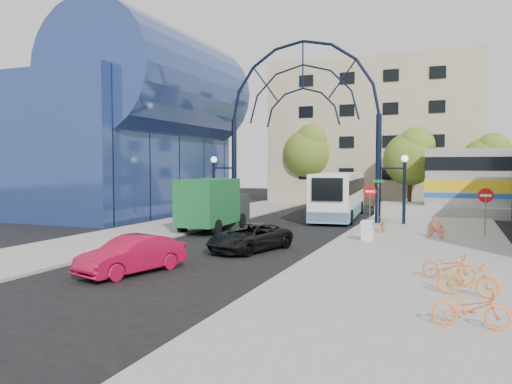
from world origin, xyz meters
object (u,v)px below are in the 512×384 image
at_px(street_name_sign, 378,193).
at_px(red_sedan, 132,255).
at_px(bike_far_a, 449,267).
at_px(gateway_arch, 303,94).
at_px(stop_sign, 370,195).
at_px(green_truck, 214,205).
at_px(sandwich_board, 367,228).
at_px(bike_near_b, 436,227).
at_px(black_suv, 250,237).
at_px(city_bus, 339,194).
at_px(do_not_enter_sign, 486,200).
at_px(bike_near_a, 383,224).
at_px(bike_far_b, 469,279).
at_px(tree_north_b, 310,151).
at_px(bike_far_c, 471,308).
at_px(tree_north_a, 412,156).
at_px(tree_north_c, 488,160).

relative_size(street_name_sign, red_sedan, 0.71).
height_order(street_name_sign, bike_far_a, street_name_sign).
height_order(gateway_arch, stop_sign, gateway_arch).
relative_size(green_truck, bike_far_a, 3.59).
xyz_separation_m(sandwich_board, bike_near_b, (3.05, 2.53, -0.09)).
xyz_separation_m(red_sedan, bike_near_b, (9.60, 12.35, -0.00)).
bearing_deg(bike_far_a, black_suv, 85.27).
height_order(stop_sign, sandwich_board, stop_sign).
bearing_deg(city_bus, do_not_enter_sign, -43.79).
xyz_separation_m(bike_near_a, bike_far_b, (3.99, -13.22, 0.07)).
distance_m(street_name_sign, red_sedan, 17.61).
bearing_deg(black_suv, street_name_sign, 86.06).
relative_size(red_sedan, bike_near_a, 2.46).
bearing_deg(red_sedan, do_not_enter_sign, 65.00).
bearing_deg(bike_near_b, bike_near_a, 123.62).
bearing_deg(green_truck, tree_north_b, 89.82).
distance_m(tree_north_b, city_bus, 14.19).
distance_m(stop_sign, bike_far_b, 16.22).
height_order(stop_sign, red_sedan, stop_sign).
distance_m(bike_far_b, bike_far_c, 2.89).
relative_size(city_bus, bike_far_b, 7.30).
bearing_deg(bike_far_c, tree_north_a, 5.27).
bearing_deg(green_truck, black_suv, -52.56).
xyz_separation_m(city_bus, bike_near_a, (4.07, -7.56, -1.14)).
relative_size(sandwich_board, tree_north_a, 0.14).
distance_m(city_bus, red_sedan, 21.46).
distance_m(stop_sign, sandwich_board, 6.20).
bearing_deg(tree_north_b, city_bus, -65.61).
xyz_separation_m(tree_north_b, bike_far_b, (13.73, -33.28, -4.66)).
distance_m(green_truck, red_sedan, 11.74).
distance_m(gateway_arch, red_sedan, 19.53).
bearing_deg(bike_far_a, bike_near_a, 34.97).
bearing_deg(stop_sign, tree_north_a, 84.58).
bearing_deg(green_truck, stop_sign, 26.76).
distance_m(tree_north_c, red_sedan, 34.54).
xyz_separation_m(gateway_arch, do_not_enter_sign, (11.00, -4.00, -6.58)).
height_order(bike_near_b, bike_far_c, bike_near_b).
height_order(street_name_sign, black_suv, street_name_sign).
bearing_deg(city_bus, bike_near_b, -57.35).
height_order(stop_sign, bike_near_a, stop_sign).
height_order(stop_sign, bike_near_b, stop_sign).
height_order(red_sedan, bike_far_b, red_sedan).
distance_m(sandwich_board, bike_far_b, 10.25).
bearing_deg(bike_near_a, red_sedan, -126.11).
bearing_deg(street_name_sign, gateway_arch, 164.93).
height_order(bike_near_a, bike_far_b, bike_far_b).
relative_size(do_not_enter_sign, street_name_sign, 0.89).
height_order(street_name_sign, tree_north_a, tree_north_a).
distance_m(gateway_arch, street_name_sign, 8.38).
relative_size(sandwich_board, tree_north_b, 0.12).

